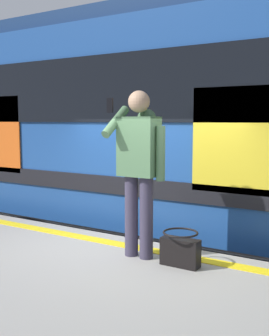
# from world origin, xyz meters

# --- Properties ---
(ground_plane) EXTENTS (23.92, 23.92, 0.00)m
(ground_plane) POSITION_xyz_m (0.00, 0.00, 0.00)
(ground_plane) COLOR #4C4742
(safety_line) EXTENTS (11.95, 0.16, 0.01)m
(safety_line) POSITION_xyz_m (0.00, 0.30, 1.06)
(safety_line) COLOR yellow
(safety_line) RESTS_ON platform
(track_rail_near) EXTENTS (15.86, 0.08, 0.16)m
(track_rail_near) POSITION_xyz_m (0.00, -1.26, 0.08)
(track_rail_near) COLOR slate
(track_rail_near) RESTS_ON ground
(track_rail_far) EXTENTS (15.86, 0.08, 0.16)m
(track_rail_far) POSITION_xyz_m (0.00, -2.69, 0.08)
(track_rail_far) COLOR slate
(track_rail_far) RESTS_ON ground
(train_carriage) EXTENTS (12.67, 3.06, 3.93)m
(train_carriage) POSITION_xyz_m (0.90, -1.97, 2.50)
(train_carriage) COLOR #1E478C
(train_carriage) RESTS_ON ground
(passenger) EXTENTS (0.57, 0.55, 1.72)m
(passenger) POSITION_xyz_m (-0.40, 0.53, 2.08)
(passenger) COLOR #383347
(passenger) RESTS_ON platform
(handbag) EXTENTS (0.38, 0.35, 0.34)m
(handbag) POSITION_xyz_m (-0.89, 0.57, 1.22)
(handbag) COLOR black
(handbag) RESTS_ON platform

